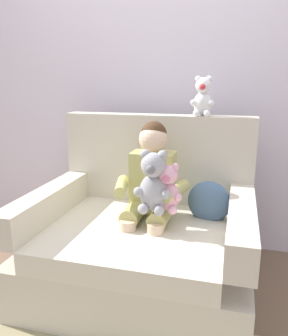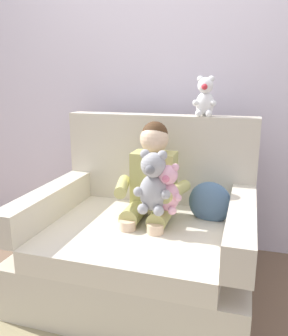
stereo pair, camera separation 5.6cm
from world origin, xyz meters
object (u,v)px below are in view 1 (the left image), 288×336
plush_white_on_backrest (203,98)px  armchair (143,240)px  plush_grey (153,183)px  throw_pillow (209,202)px  seated_child (150,185)px  plush_pink (168,189)px

plush_white_on_backrest → armchair: bearing=-138.1°
armchair → plush_grey: bearing=-51.4°
armchair → throw_pillow: (0.38, 0.14, 0.23)m
armchair → seated_child: (0.04, 0.04, 0.34)m
armchair → plush_white_on_backrest: bearing=52.7°
armchair → plush_grey: 0.42m
seated_child → plush_pink: 0.19m
seated_child → throw_pillow: 0.37m
plush_grey → plush_white_on_backrest: bearing=82.1°
plush_pink → armchair: bearing=164.4°
armchair → plush_grey: armchair is taller
seated_child → armchair: bearing=-131.7°
plush_pink → plush_white_on_backrest: plush_white_on_backrest is taller
armchair → plush_pink: (0.17, -0.09, 0.36)m
seated_child → plush_pink: seated_child is taller
armchair → plush_grey: (0.09, -0.12, 0.40)m
plush_pink → plush_grey: plush_grey is taller
plush_pink → throw_pillow: 0.34m
armchair → plush_pink: armchair is taller
seated_child → plush_white_on_backrest: size_ratio=3.30×
seated_child → plush_white_on_backrest: (0.25, 0.34, 0.49)m
plush_pink → plush_grey: (-0.08, -0.02, 0.03)m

